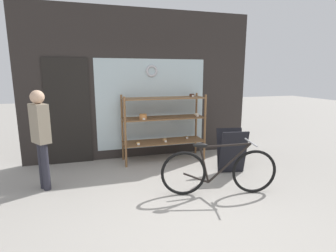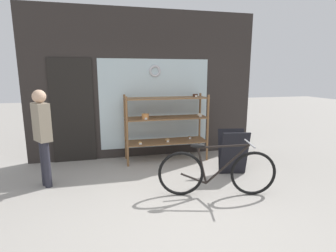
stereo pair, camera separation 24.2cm
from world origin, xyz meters
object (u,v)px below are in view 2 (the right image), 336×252
Objects in this scene: sandwich_board at (233,152)px; display_case at (166,121)px; pedestrian at (42,131)px; bicycle at (217,172)px.

display_case is at bearing 142.48° from sandwich_board.
bicycle is at bearing 37.26° from pedestrian.
pedestrian is at bearing -158.58° from display_case.
bicycle is at bearing -78.60° from display_case.
display_case is 2.12× the size of sandwich_board.
bicycle is 2.16× the size of sandwich_board.
sandwich_board is at bearing 53.76° from pedestrian.
display_case is 1.09× the size of pedestrian.
display_case is 2.35m from pedestrian.
display_case reaches higher than bicycle.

